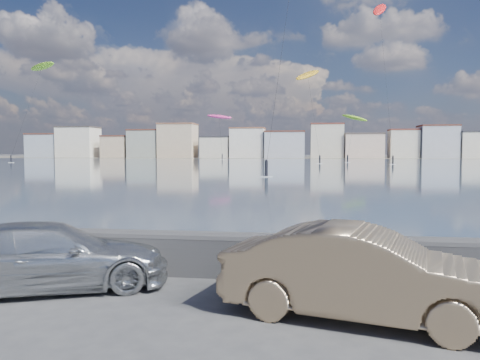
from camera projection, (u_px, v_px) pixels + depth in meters
name	position (u px, v px, depth m)	size (l,w,h in m)	color
ground	(153.00, 316.00, 8.35)	(700.00, 700.00, 0.00)	#333335
bay_water	(293.00, 165.00, 98.77)	(500.00, 177.00, 0.00)	#374962
far_shore_strip	(300.00, 158.00, 205.99)	(500.00, 60.00, 0.00)	#4C473D
seawall	(190.00, 252.00, 10.99)	(400.00, 0.36, 1.08)	#28282B
far_buildings	(303.00, 143.00, 191.60)	(240.79, 13.26, 14.60)	#9EA8B7
car_silver	(51.00, 256.00, 9.93)	(2.00, 4.91, 1.42)	#A2A6AA
car_champagne	(363.00, 273.00, 8.17)	(1.71, 4.90, 1.62)	#9E8463
kitesurfer_0	(354.00, 118.00, 129.22)	(8.33, 19.42, 13.89)	#8CD826
kitesurfer_1	(308.00, 76.00, 116.06)	(7.81, 16.54, 24.28)	#BF8C19
kitesurfer_5	(219.00, 117.00, 168.37)	(11.18, 15.02, 16.85)	#E5338C
kitesurfer_7	(380.00, 12.00, 106.04)	(5.61, 10.77, 37.83)	red
kitesurfer_12	(42.00, 67.00, 123.85)	(9.85, 12.93, 26.65)	#8CD826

